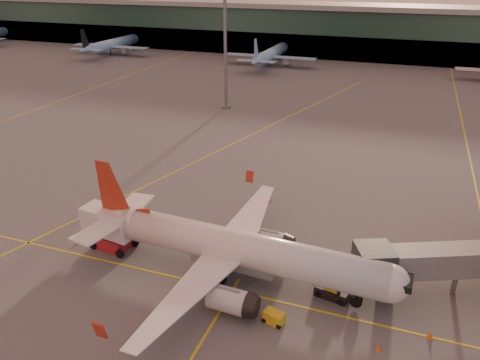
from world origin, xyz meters
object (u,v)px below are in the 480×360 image
(main_airplane, at_px, (234,249))
(gpu_cart, at_px, (274,318))
(catering_truck, at_px, (110,226))
(pushback_tug, at_px, (332,291))

(main_airplane, relative_size, gpu_cart, 16.38)
(gpu_cart, bearing_deg, catering_truck, 178.22)
(catering_truck, relative_size, gpu_cart, 3.07)
(main_airplane, bearing_deg, catering_truck, -178.95)
(catering_truck, xyz_separation_m, gpu_cart, (21.08, -5.65, -2.22))
(pushback_tug, bearing_deg, main_airplane, -167.16)
(main_airplane, relative_size, catering_truck, 5.34)
(catering_truck, bearing_deg, gpu_cart, -7.87)
(gpu_cart, xyz_separation_m, pushback_tug, (4.33, 5.51, 0.13))
(main_airplane, height_order, catering_truck, main_airplane)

